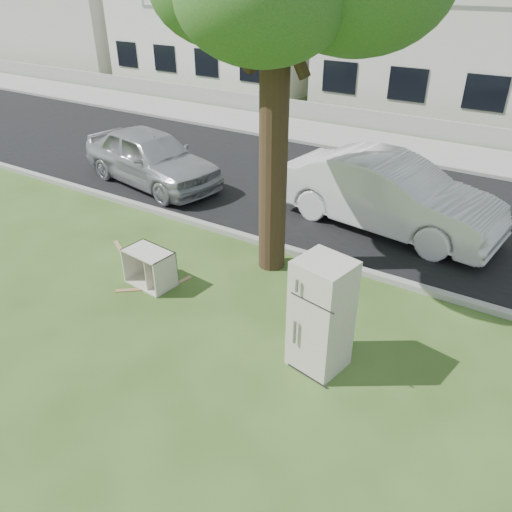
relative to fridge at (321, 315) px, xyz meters
The scene contains 16 objects.
ground 2.00m from the fridge, 166.80° to the left, with size 120.00×120.00×0.00m, color #334E1B.
road 6.70m from the fridge, 105.09° to the left, with size 120.00×7.00×0.01m, color black.
kerb_near 3.46m from the fridge, 121.17° to the left, with size 120.00×0.18×0.12m, color gray.
kerb_far 10.15m from the fridge, 99.84° to the left, with size 120.00×0.18×0.12m, color gray.
sidewalk 11.57m from the fridge, 98.61° to the left, with size 120.00×2.80×0.01m, color gray.
low_wall 13.13m from the fridge, 97.56° to the left, with size 120.00×0.15×0.70m, color gray.
townhouse_left 22.71m from the fridge, 127.48° to the left, with size 10.20×8.16×7.04m.
townhouse_center 18.21m from the fridge, 95.51° to the left, with size 11.22×8.16×7.44m.
filler_left 33.36m from the fridge, 146.42° to the left, with size 16.00×9.00×6.40m, color beige.
fridge is the anchor object (origin of this frame).
cabinet 3.81m from the fridge, behind, with size 0.93×0.58×0.72m, color beige.
plank_a 3.85m from the fridge, behind, with size 1.05×0.09×0.02m, color #A0724D.
plank_b 5.41m from the fridge, 169.29° to the left, with size 0.90×0.09×0.02m, color #997F50.
plank_c 3.49m from the fridge, behind, with size 0.75×0.08×0.02m, color #A18359.
car_center 5.19m from the fridge, 98.03° to the left, with size 1.79×5.14×1.69m, color silver.
car_left 8.51m from the fridge, 149.24° to the left, with size 1.82×4.53×1.54m, color #999AA0.
Camera 1 is at (4.04, -5.93, 5.34)m, focal length 35.00 mm.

